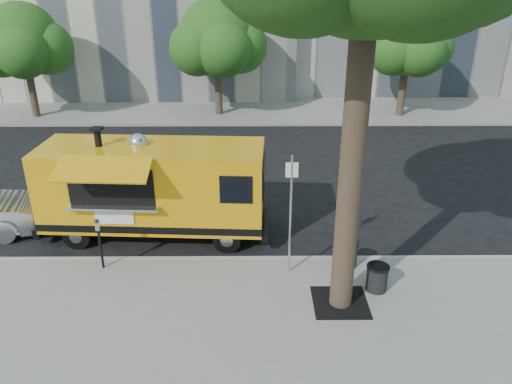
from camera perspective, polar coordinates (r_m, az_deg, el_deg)
ground at (r=13.67m, az=-3.23°, el=-5.98°), size 120.00×120.00×0.00m
sidewalk at (r=10.38m, az=-4.26°, el=-16.86°), size 60.00×6.00×0.15m
curb at (r=12.84m, az=-3.42°, el=-7.79°), size 60.00×0.14×0.16m
far_sidewalk at (r=26.20m, az=-1.90°, el=9.27°), size 60.00×5.00×0.15m
tree_well at (r=11.40m, az=9.59°, el=-12.33°), size 1.20×1.20×0.02m
far_tree_a at (r=26.53m, az=-25.10°, el=15.45°), size 3.42×3.42×5.36m
far_tree_b at (r=24.73m, az=-4.50°, el=17.19°), size 3.60×3.60×5.50m
far_tree_c at (r=25.46m, az=17.00°, el=16.20°), size 3.24×3.24×5.21m
sign_post at (r=11.45m, az=3.99°, el=-1.89°), size 0.28×0.06×3.00m
parking_meter at (r=12.55m, az=-17.48°, el=-5.02°), size 0.11×0.11×1.33m
food_truck at (r=13.78m, az=-11.73°, el=0.51°), size 6.36×3.04×3.08m
trash_bin_left at (r=12.51m, az=10.37°, el=-6.94°), size 0.53×0.53×0.63m
trash_bin_right at (r=11.79m, az=13.68°, el=-9.42°), size 0.52×0.52×0.62m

